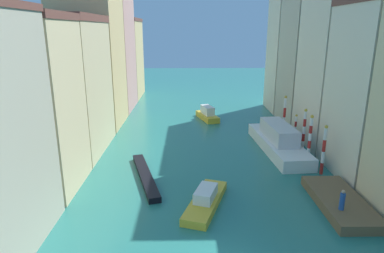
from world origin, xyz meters
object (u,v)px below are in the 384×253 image
(mooring_pole_1, at_px, (310,139))
(mooring_pole_4, at_px, (284,116))
(person_on_dock, at_px, (342,200))
(gondola_black, at_px, (145,176))
(mooring_pole_3, at_px, (295,130))
(mooring_pole_2, at_px, (304,132))
(vaporetto_white, at_px, (278,140))
(motorboat_0, at_px, (206,200))
(motorboat_1, at_px, (207,114))
(mooring_pole_0, at_px, (324,149))
(waterfront_dock, at_px, (340,202))

(mooring_pole_1, distance_m, mooring_pole_4, 8.87)
(person_on_dock, relative_size, mooring_pole_4, 0.29)
(mooring_pole_4, distance_m, gondola_black, 20.19)
(mooring_pole_3, bearing_deg, mooring_pole_1, -91.34)
(mooring_pole_2, bearing_deg, mooring_pole_4, 91.02)
(vaporetto_white, bearing_deg, mooring_pole_1, -60.55)
(motorboat_0, height_order, motorboat_1, motorboat_1)
(mooring_pole_2, distance_m, mooring_pole_3, 2.93)
(person_on_dock, xyz_separation_m, mooring_pole_0, (1.58, 7.60, 0.98))
(mooring_pole_0, xyz_separation_m, motorboat_0, (-10.97, -5.65, -1.91))
(gondola_black, bearing_deg, mooring_pole_4, 38.12)
(waterfront_dock, height_order, mooring_pole_3, mooring_pole_3)
(motorboat_0, bearing_deg, gondola_black, 136.27)
(mooring_pole_3, bearing_deg, mooring_pole_0, -88.67)
(waterfront_dock, relative_size, gondola_black, 0.82)
(person_on_dock, xyz_separation_m, mooring_pole_4, (1.24, 19.25, 1.19))
(waterfront_dock, height_order, person_on_dock, person_on_dock)
(mooring_pole_1, bearing_deg, mooring_pole_3, 88.66)
(mooring_pole_2, xyz_separation_m, mooring_pole_4, (-0.12, 6.85, 0.02))
(mooring_pole_1, relative_size, vaporetto_white, 0.38)
(vaporetto_white, bearing_deg, motorboat_0, -125.39)
(mooring_pole_0, xyz_separation_m, mooring_pole_3, (-0.18, 7.65, -0.48))
(mooring_pole_0, bearing_deg, motorboat_0, -152.73)
(mooring_pole_3, bearing_deg, person_on_dock, -95.24)
(person_on_dock, bearing_deg, mooring_pole_0, 78.28)
(vaporetto_white, xyz_separation_m, gondola_black, (-13.75, -7.19, -0.86))
(waterfront_dock, distance_m, mooring_pole_1, 8.95)
(mooring_pole_1, xyz_separation_m, mooring_pole_2, (0.07, 2.01, 0.07))
(person_on_dock, height_order, mooring_pole_4, mooring_pole_4)
(mooring_pole_2, xyz_separation_m, motorboat_0, (-10.75, -10.45, -2.10))
(motorboat_0, bearing_deg, mooring_pole_1, 38.31)
(mooring_pole_2, bearing_deg, motorboat_1, 121.30)
(person_on_dock, height_order, motorboat_0, person_on_dock)
(waterfront_dock, height_order, mooring_pole_2, mooring_pole_2)
(mooring_pole_3, height_order, mooring_pole_4, mooring_pole_4)
(mooring_pole_0, relative_size, vaporetto_white, 0.36)
(mooring_pole_4, height_order, gondola_black, mooring_pole_4)
(motorboat_1, bearing_deg, motorboat_0, -93.63)
(mooring_pole_2, relative_size, gondola_black, 0.53)
(motorboat_0, bearing_deg, mooring_pole_0, 27.27)
(waterfront_dock, distance_m, person_on_dock, 2.13)
(mooring_pole_1, relative_size, mooring_pole_2, 0.97)
(mooring_pole_1, bearing_deg, gondola_black, -167.49)
(waterfront_dock, xyz_separation_m, mooring_pole_1, (0.59, 8.67, 2.15))
(mooring_pole_3, bearing_deg, motorboat_0, -129.05)
(mooring_pole_1, relative_size, motorboat_0, 0.72)
(mooring_pole_3, xyz_separation_m, vaporetto_white, (-2.19, -1.19, -0.81))
(mooring_pole_0, height_order, mooring_pole_1, mooring_pole_1)
(person_on_dock, bearing_deg, gondola_black, 154.71)
(waterfront_dock, distance_m, motorboat_0, 10.09)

